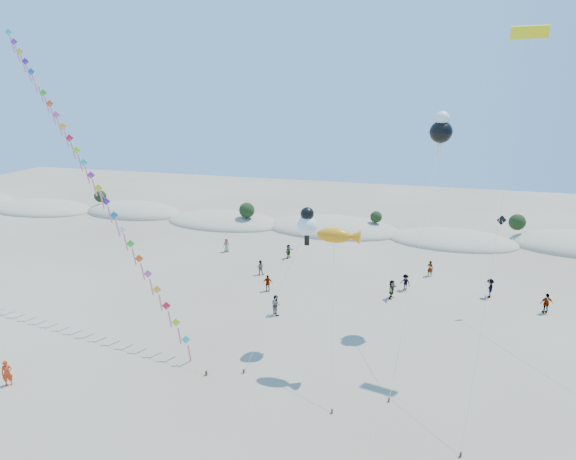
{
  "coord_description": "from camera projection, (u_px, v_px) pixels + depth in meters",
  "views": [
    {
      "loc": [
        10.84,
        -18.91,
        19.51
      ],
      "look_at": [
        1.98,
        14.0,
        9.21
      ],
      "focal_mm": 30.0,
      "sensor_mm": 36.0,
      "label": 1
    }
  ],
  "objects": [
    {
      "name": "kite_train",
      "position": [
        85.0,
        165.0,
        40.97
      ],
      "size": [
        27.33,
        15.46,
        25.17
      ],
      "color": "#3F2D1E",
      "rests_on": "ground"
    },
    {
      "name": "fish_kite",
      "position": [
        339.0,
        236.0,
        32.51
      ],
      "size": [
        2.97,
        6.32,
        10.26
      ],
      "color": "#3F2D1E",
      "rests_on": "ground"
    },
    {
      "name": "cartoon_kite_high",
      "position": [
        441.0,
        130.0,
        37.73
      ],
      "size": [
        3.28,
        14.0,
        17.58
      ],
      "color": "#3F2D1E",
      "rests_on": "ground"
    },
    {
      "name": "flyer_foreground",
      "position": [
        7.0,
        373.0,
        32.34
      ],
      "size": [
        0.8,
        0.75,
        1.84
      ],
      "primitive_type": "imported",
      "rotation": [
        0.0,
        0.0,
        0.61
      ],
      "color": "red",
      "rests_on": "ground"
    },
    {
      "name": "beachgoers",
      "position": [
        364.0,
        279.0,
        48.14
      ],
      "size": [
        34.72,
        15.67,
        1.87
      ],
      "color": "slate",
      "rests_on": "ground"
    },
    {
      "name": "dark_kite",
      "position": [
        532.0,
        272.0,
        37.26
      ],
      "size": [
        6.08,
        14.75,
        8.81
      ],
      "color": "#3F2D1E",
      "rests_on": "ground"
    },
    {
      "name": "parafoil_kite",
      "position": [
        529.0,
        39.0,
        31.31
      ],
      "size": [
        4.22,
        14.0,
        23.24
      ],
      "color": "#3F2D1E",
      "rests_on": "ground"
    },
    {
      "name": "cartoon_kite_low",
      "position": [
        307.0,
        223.0,
        35.62
      ],
      "size": [
        3.97,
        6.49,
        10.91
      ],
      "color": "#3F2D1E",
      "rests_on": "ground"
    },
    {
      "name": "dune_ridge",
      "position": [
        339.0,
        230.0,
        67.24
      ],
      "size": [
        145.3,
        11.49,
        5.57
      ],
      "color": "tan",
      "rests_on": "ground"
    }
  ]
}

